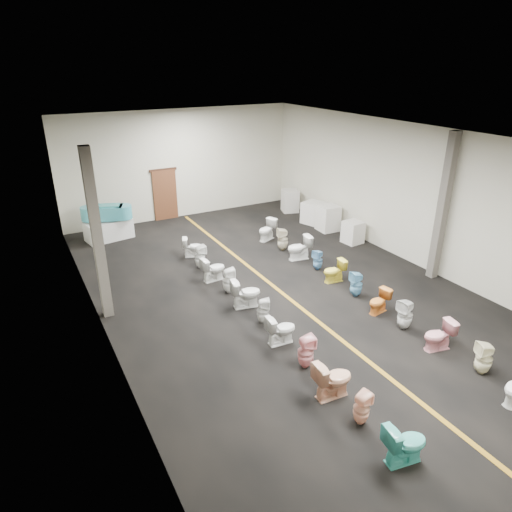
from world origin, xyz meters
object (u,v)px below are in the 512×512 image
object	(u,v)px
appliance_crate_b	(328,218)
toilet_right_9	(299,248)
display_table	(109,230)
toilet_left_7	(229,280)
toilet_left_2	(333,379)
toilet_left_9	(200,257)
appliance_crate_c	(313,213)
toilet_left_1	(362,408)
toilet_left_6	(246,293)
toilet_left_0	(405,443)
toilet_right_5	(379,302)
appliance_crate_a	(353,232)
toilet_left_8	(213,269)
toilet_right_4	(405,314)
toilet_left_10	(193,247)
bathtub	(106,212)
toilet_right_8	(318,260)
toilet_right_7	(334,271)
toilet_left_4	(281,329)
toilet_left_3	(306,352)
toilet_right_10	(283,239)
appliance_crate_d	(290,201)
toilet_left_5	(263,311)
toilet_right_6	(356,284)
toilet_right_2	(484,358)
toilet_right_3	(439,336)
toilet_right_11	(267,230)

from	to	relation	value
appliance_crate_b	toilet_right_9	bearing A→B (deg)	-144.39
display_table	toilet_left_7	world-z (taller)	toilet_left_7
toilet_left_2	toilet_left_9	xyz separation A→B (m)	(0.01, 7.07, -0.03)
appliance_crate_c	toilet_left_1	xyz separation A→B (m)	(-5.83, -9.83, -0.10)
display_table	toilet_left_9	xyz separation A→B (m)	(2.05, -4.09, 0.02)
appliance_crate_b	toilet_left_6	bearing A→B (deg)	-145.77
display_table	toilet_right_9	world-z (taller)	toilet_right_9
toilet_left_0	toilet_left_1	world-z (taller)	toilet_left_0
toilet_right_5	appliance_crate_a	bearing A→B (deg)	138.43
appliance_crate_c	toilet_left_8	world-z (taller)	appliance_crate_c
toilet_right_4	toilet_left_10	bearing A→B (deg)	-165.82
toilet_left_0	toilet_left_7	bearing A→B (deg)	9.17
toilet_right_5	toilet_right_9	world-z (taller)	toilet_right_9
display_table	bathtub	distance (m)	0.70
appliance_crate_c	toilet_right_8	xyz separation A→B (m)	(-2.53, -3.85, -0.10)
appliance_crate_a	toilet_right_7	distance (m)	3.46
bathtub	toilet_left_1	distance (m)	12.22
appliance_crate_a	toilet_left_10	size ratio (longest dim) A/B	1.18
toilet_left_4	toilet_left_3	bearing A→B (deg)	-177.08
display_table	toilet_left_0	distance (m)	13.23
toilet_left_7	toilet_right_10	bearing A→B (deg)	-45.64
appliance_crate_d	bathtub	bearing A→B (deg)	177.10
toilet_left_5	toilet_right_10	distance (m)	4.97
toilet_left_4	toilet_right_6	distance (m)	3.29
toilet_right_2	toilet_right_3	bearing A→B (deg)	-150.63
toilet_right_4	toilet_left_8	bearing A→B (deg)	-156.58
appliance_crate_b	toilet_right_11	bearing A→B (deg)	174.90
toilet_right_5	toilet_right_11	distance (m)	6.12
toilet_left_4	toilet_right_10	distance (m)	5.83
toilet_left_1	toilet_right_6	size ratio (longest dim) A/B	0.90
display_table	toilet_right_11	xyz separation A→B (m)	(5.22, -2.96, 0.02)
toilet_right_2	toilet_right_7	distance (m)	5.13
appliance_crate_c	toilet_left_6	xyz separation A→B (m)	(-5.69, -4.88, -0.03)
toilet_left_4	toilet_right_5	bearing A→B (deg)	-87.36
toilet_left_1	toilet_right_2	size ratio (longest dim) A/B	0.88
toilet_right_10	toilet_right_4	bearing A→B (deg)	11.78
toilet_right_5	toilet_left_5	bearing A→B (deg)	-118.91
bathtub	toilet_right_10	size ratio (longest dim) A/B	2.17
appliance_crate_b	toilet_left_0	size ratio (longest dim) A/B	1.31
toilet_left_1	toilet_left_3	size ratio (longest dim) A/B	0.86
toilet_right_8	toilet_right_6	bearing A→B (deg)	-16.04
toilet_left_4	toilet_right_11	size ratio (longest dim) A/B	0.94
toilet_left_0	toilet_right_7	bearing A→B (deg)	-18.24
bathtub	toilet_left_7	bearing A→B (deg)	-50.86
display_table	toilet_left_10	size ratio (longest dim) A/B	2.40
toilet_left_3	toilet_right_5	xyz separation A→B (m)	(3.08, 1.02, -0.07)
appliance_crate_b	toilet_right_11	xyz separation A→B (m)	(-2.66, 0.24, -0.11)
appliance_crate_a	toilet_left_2	distance (m)	8.68
appliance_crate_c	toilet_left_5	distance (m)	8.16
toilet_left_2	toilet_left_3	xyz separation A→B (m)	(0.07, 1.05, -0.02)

